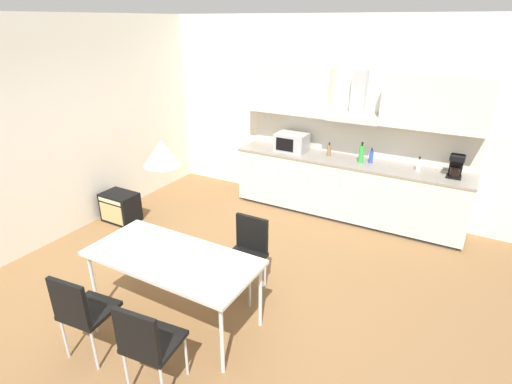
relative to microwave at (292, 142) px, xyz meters
name	(u,v)px	position (x,y,z in m)	size (l,w,h in m)	color
ground_plane	(208,295)	(0.24, -2.63, -1.05)	(7.60, 8.83, 0.02)	brown
wall_back	(316,114)	(0.24, 0.36, 0.40)	(6.08, 0.10, 2.89)	silver
wall_left	(35,137)	(-2.35, -2.63, 0.40)	(0.10, 7.06, 2.89)	silver
kitchen_counter	(345,188)	(0.92, 0.00, -0.59)	(3.43, 0.64, 0.90)	#333333
backsplash_tile	(356,138)	(0.92, 0.30, 0.13)	(3.41, 0.02, 0.53)	silver
upper_wall_cabinets	(357,96)	(0.92, 0.14, 0.76)	(3.41, 0.40, 0.70)	silver
microwave	(292,142)	(0.00, 0.00, 0.00)	(0.48, 0.35, 0.28)	#ADADB2
coffee_maker	(456,166)	(2.34, 0.03, 0.01)	(0.18, 0.19, 0.30)	black
bottle_white	(419,165)	(1.88, 0.05, -0.06)	(0.06, 0.06, 0.20)	white
bottle_brown	(329,150)	(0.60, 0.04, -0.05)	(0.06, 0.06, 0.21)	brown
bottle_green	(361,154)	(1.11, -0.01, -0.01)	(0.07, 0.07, 0.31)	green
bottle_blue	(371,157)	(1.24, 0.04, -0.05)	(0.06, 0.06, 0.22)	blue
dining_table	(172,260)	(0.19, -3.10, -0.34)	(1.67, 0.78, 0.74)	silver
chair_near_right	(147,341)	(0.58, -3.87, -0.51)	(0.44, 0.44, 0.87)	black
chair_near_left	(81,309)	(-0.17, -3.87, -0.51)	(0.44, 0.44, 0.87)	black
chair_far_right	(248,248)	(0.57, -2.33, -0.51)	(0.40, 0.40, 0.87)	black
guitar_amp	(120,207)	(-1.95, -1.82, -0.82)	(0.52, 0.37, 0.44)	black
pendant_lamp	(162,153)	(0.19, -3.10, 0.72)	(0.32, 0.32, 0.22)	silver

